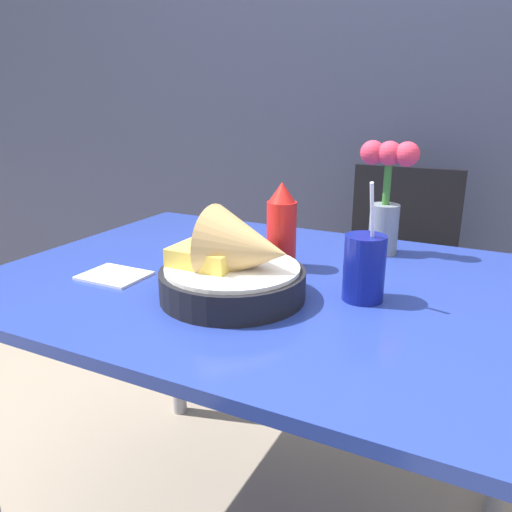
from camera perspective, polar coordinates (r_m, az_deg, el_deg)
wall_window at (r=2.22m, az=16.33°, el=21.59°), size 7.00×0.06×2.60m
dining_table at (r=1.13m, az=1.14°, el=-7.00°), size 1.19×0.88×0.75m
chair_far_window at (r=1.94m, az=15.73°, el=-0.88°), size 0.40×0.40×0.88m
food_basket at (r=0.96m, az=-2.15°, el=-1.32°), size 0.29×0.29×0.18m
ketchup_bottle at (r=1.14m, az=2.84°, el=3.33°), size 0.07×0.07×0.20m
drink_cup at (r=0.98m, az=12.25°, el=-1.56°), size 0.08×0.08×0.24m
flower_vase at (r=1.27m, az=14.68°, el=6.99°), size 0.14×0.07×0.28m
napkin at (r=1.14m, az=-15.90°, el=-2.16°), size 0.14×0.11×0.01m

